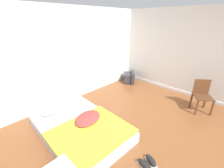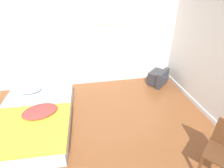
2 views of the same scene
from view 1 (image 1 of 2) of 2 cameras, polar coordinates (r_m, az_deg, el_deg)
ground_plane at (r=3.24m, az=17.43°, el=-22.12°), size 20.00×20.00×0.00m
wall_back at (r=4.42m, az=-15.51°, el=10.03°), size 7.67×0.08×2.60m
wall_right at (r=4.99m, az=33.87°, el=8.31°), size 0.08×8.11×2.60m
mattress_bed at (r=3.37m, az=-11.88°, el=-15.99°), size 1.49×2.13×0.38m
crt_tv at (r=5.82m, az=6.64°, el=2.57°), size 0.65×0.64×0.41m
wooden_chair at (r=4.56m, az=31.07°, el=-3.01°), size 0.58×0.58×0.83m
sneaker_pair at (r=2.90m, az=13.39°, el=-27.10°), size 0.32×0.32×0.10m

